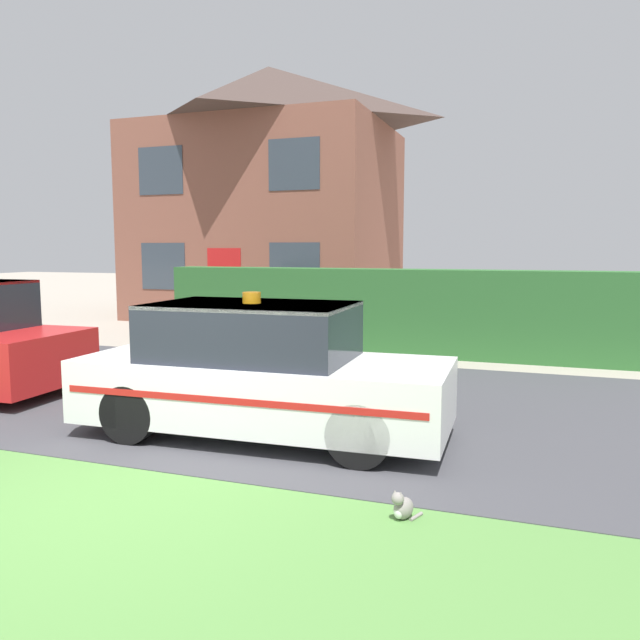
{
  "coord_description": "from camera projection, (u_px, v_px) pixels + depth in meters",
  "views": [
    {
      "loc": [
        3.44,
        -4.09,
        2.1
      ],
      "look_at": [
        0.4,
        4.46,
        1.05
      ],
      "focal_mm": 35.0,
      "sensor_mm": 36.0,
      "label": 1
    }
  ],
  "objects": [
    {
      "name": "ground_plane",
      "position": [
        97.0,
        500.0,
        5.22
      ],
      "size": [
        80.0,
        80.0,
        0.0
      ],
      "primitive_type": "plane",
      "color": "#A89E8E"
    },
    {
      "name": "road_strip",
      "position": [
        277.0,
        398.0,
        8.75
      ],
      "size": [
        28.0,
        6.09,
        0.01
      ],
      "primitive_type": "cube",
      "color": "#424247",
      "rests_on": "ground"
    },
    {
      "name": "lawn_verge",
      "position": [
        43.0,
        530.0,
        4.66
      ],
      "size": [
        28.0,
        2.65,
        0.01
      ],
      "primitive_type": "cube",
      "color": "#568C42",
      "rests_on": "ground"
    },
    {
      "name": "garden_hedge",
      "position": [
        387.0,
        312.0,
        12.39
      ],
      "size": [
        9.34,
        0.7,
        1.69
      ],
      "primitive_type": "cube",
      "color": "#2D662D",
      "rests_on": "ground"
    },
    {
      "name": "police_car",
      "position": [
        260.0,
        372.0,
        6.92
      ],
      "size": [
        4.14,
        1.72,
        1.61
      ],
      "rotation": [
        0.0,
        0.0,
        0.04
      ],
      "color": "black",
      "rests_on": "road_strip"
    },
    {
      "name": "cat",
      "position": [
        402.0,
        507.0,
        4.83
      ],
      "size": [
        0.23,
        0.24,
        0.25
      ],
      "rotation": [
        0.0,
        0.0,
        4.35
      ],
      "color": "gray",
      "rests_on": "ground"
    },
    {
      "name": "house_left",
      "position": [
        269.0,
        191.0,
        19.21
      ],
      "size": [
        7.55,
        6.04,
        7.55
      ],
      "color": "brown",
      "rests_on": "ground"
    },
    {
      "name": "wheelie_bin",
      "position": [
        572.0,
        328.0,
        11.78
      ],
      "size": [
        0.72,
        0.7,
        1.17
      ],
      "rotation": [
        0.0,
        0.0,
        -0.28
      ],
      "color": "black",
      "rests_on": "ground"
    }
  ]
}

